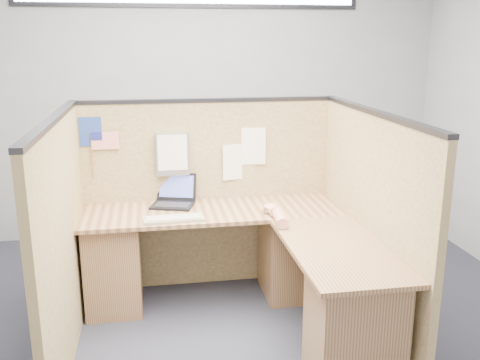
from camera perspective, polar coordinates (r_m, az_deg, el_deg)
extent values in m
plane|color=#1F202C|center=(3.72, -1.48, -17.19)|extent=(5.00, 5.00, 0.00)
plane|color=gray|center=(5.42, -5.03, 8.70)|extent=(5.00, 0.00, 5.00)
plane|color=gray|center=(1.14, 15.24, -16.08)|extent=(5.00, 0.00, 5.00)
cube|color=brown|center=(4.33, -3.44, -1.63)|extent=(2.05, 0.05, 1.50)
cube|color=#232328|center=(4.17, -3.61, 8.49)|extent=(2.05, 0.06, 0.03)
cube|color=brown|center=(3.49, -18.37, -6.46)|extent=(0.05, 1.80, 1.50)
cube|color=#232328|center=(3.31, -19.44, 6.02)|extent=(0.06, 1.80, 0.03)
cube|color=brown|center=(3.74, 13.62, -4.71)|extent=(0.05, 1.80, 1.50)
cube|color=#232328|center=(3.56, 14.37, 6.98)|extent=(0.06, 1.80, 0.03)
cube|color=brown|center=(4.03, -2.92, -3.40)|extent=(1.95, 0.60, 0.03)
cube|color=brown|center=(3.37, 10.46, -7.33)|extent=(0.60, 1.15, 0.03)
cube|color=brown|center=(4.14, -13.33, -8.66)|extent=(0.40, 0.50, 0.70)
cube|color=brown|center=(4.26, 5.25, -7.63)|extent=(0.40, 0.50, 0.70)
cube|color=brown|center=(3.27, 12.12, -15.34)|extent=(0.50, 0.40, 0.70)
cube|color=black|center=(4.13, -7.21, -2.69)|extent=(0.36, 0.31, 0.02)
cube|color=black|center=(4.24, -7.35, -0.67)|extent=(0.32, 0.15, 0.21)
cube|color=#3A4087|center=(4.23, -7.34, -0.70)|extent=(0.27, 0.12, 0.17)
cube|color=gray|center=(3.81, -7.06, -4.18)|extent=(0.43, 0.17, 0.02)
cube|color=silver|center=(3.80, -7.07, -3.97)|extent=(0.39, 0.14, 0.01)
ellipsoid|color=#BBBABF|center=(3.93, 3.29, -3.25)|extent=(0.13, 0.10, 0.05)
ellipsoid|color=tan|center=(3.92, 3.32, -2.88)|extent=(0.10, 0.12, 0.05)
cylinder|color=tan|center=(3.88, 3.57, -3.36)|extent=(0.07, 0.05, 0.07)
cylinder|color=tan|center=(3.73, 4.28, -4.07)|extent=(0.11, 0.29, 0.09)
cube|color=navy|center=(4.17, -15.66, 4.98)|extent=(0.17, 0.00, 0.22)
cylinder|color=olive|center=(4.20, -15.50, 2.52)|extent=(0.01, 0.01, 0.36)
cube|color=red|center=(4.16, -14.19, 4.11)|extent=(0.21, 0.00, 0.13)
cube|color=navy|center=(4.16, -15.08, 4.54)|extent=(0.08, 0.00, 0.06)
cube|color=slate|center=(4.16, -7.22, 2.71)|extent=(0.26, 0.05, 0.33)
cube|color=white|center=(4.13, -7.21, 2.92)|extent=(0.23, 0.01, 0.28)
cube|color=white|center=(4.25, 1.18, 3.63)|extent=(0.23, 0.03, 0.30)
cube|color=white|center=(4.26, -0.38, 1.94)|extent=(0.22, 0.04, 0.29)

